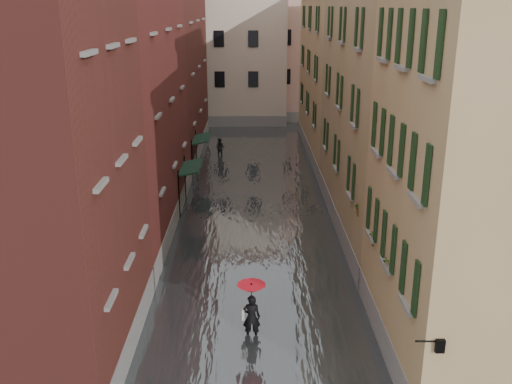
{
  "coord_description": "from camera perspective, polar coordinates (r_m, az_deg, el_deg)",
  "views": [
    {
      "loc": [
        -0.2,
        -17.91,
        10.84
      ],
      "look_at": [
        0.0,
        5.88,
        3.0
      ],
      "focal_mm": 40.0,
      "sensor_mm": 36.0,
      "label": 1
    }
  ],
  "objects": [
    {
      "name": "building_right_mid",
      "position": [
        28.19,
        14.49,
        8.82
      ],
      "size": [
        6.0,
        14.0,
        13.0
      ],
      "primitive_type": "cube",
      "color": "tan",
      "rests_on": "ground"
    },
    {
      "name": "building_right_far",
      "position": [
        42.82,
        9.37,
        11.18
      ],
      "size": [
        6.0,
        16.0,
        11.5
      ],
      "primitive_type": "cube",
      "color": "#9D8151",
      "rests_on": "ground"
    },
    {
      "name": "pedestrian_far",
      "position": [
        42.4,
        -3.61,
        4.41
      ],
      "size": [
        0.85,
        0.76,
        1.46
      ],
      "primitive_type": "imported",
      "rotation": [
        0.0,
        0.0,
        -0.35
      ],
      "color": "black",
      "rests_on": "ground"
    },
    {
      "name": "window_planters",
      "position": [
        20.22,
        11.9,
        -3.42
      ],
      "size": [
        0.59,
        5.9,
        0.84
      ],
      "color": "brown",
      "rests_on": "ground"
    },
    {
      "name": "pedestrian_main",
      "position": [
        19.4,
        -0.47,
        -11.32
      ],
      "size": [
        0.98,
        0.98,
        2.06
      ],
      "color": "black",
      "rests_on": "ground"
    },
    {
      "name": "building_left_near",
      "position": [
        17.83,
        -22.92,
        2.7
      ],
      "size": [
        6.0,
        8.0,
        13.0
      ],
      "primitive_type": "cube",
      "color": "maroon",
      "rests_on": "ground"
    },
    {
      "name": "building_right_near",
      "position": [
        18.19,
        22.86,
        0.52
      ],
      "size": [
        6.0,
        8.0,
        11.5
      ],
      "primitive_type": "cube",
      "color": "#9D8151",
      "rests_on": "ground"
    },
    {
      "name": "building_end_cream",
      "position": [
        56.14,
        -3.45,
        13.77
      ],
      "size": [
        12.0,
        9.0,
        13.0
      ],
      "primitive_type": "cube",
      "color": "beige",
      "rests_on": "ground"
    },
    {
      "name": "building_left_mid",
      "position": [
        28.13,
        -14.63,
        8.27
      ],
      "size": [
        6.0,
        14.0,
        12.5
      ],
      "primitive_type": "cube",
      "color": "#561D1B",
      "rests_on": "ground"
    },
    {
      "name": "wall_lantern",
      "position": [
        14.95,
        17.8,
        -14.32
      ],
      "size": [
        0.71,
        0.22,
        0.35
      ],
      "color": "black",
      "rests_on": "ground"
    },
    {
      "name": "building_end_pink",
      "position": [
        58.44,
        5.76,
        13.4
      ],
      "size": [
        10.0,
        9.0,
        12.0
      ],
      "primitive_type": "cube",
      "color": "#CF9991",
      "rests_on": "ground"
    },
    {
      "name": "awning_near",
      "position": [
        30.8,
        -6.6,
        2.34
      ],
      "size": [
        1.09,
        2.94,
        2.8
      ],
      "color": "#153021",
      "rests_on": "ground"
    },
    {
      "name": "awning_far",
      "position": [
        37.44,
        -5.54,
        5.23
      ],
      "size": [
        1.09,
        2.94,
        2.8
      ],
      "color": "#153021",
      "rests_on": "ground"
    },
    {
      "name": "ground",
      "position": [
        20.93,
        0.13,
        -12.95
      ],
      "size": [
        120.0,
        120.0,
        0.0
      ],
      "primitive_type": "plane",
      "color": "#5A5A5D",
      "rests_on": "ground"
    },
    {
      "name": "building_left_far",
      "position": [
        42.63,
        -9.92,
        12.81
      ],
      "size": [
        6.0,
        16.0,
        14.0
      ],
      "primitive_type": "cube",
      "color": "maroon",
      "rests_on": "ground"
    },
    {
      "name": "floodwater",
      "position": [
        32.72,
        -0.11,
        -0.92
      ],
      "size": [
        10.0,
        60.0,
        0.2
      ],
      "primitive_type": "cube",
      "color": "#4A5052",
      "rests_on": "ground"
    }
  ]
}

